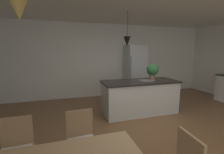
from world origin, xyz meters
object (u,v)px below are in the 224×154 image
refrigerator (135,71)px  potted_plant_on_island (153,70)px  chair_far_right (82,140)px  kitchen_island (140,96)px  chair_far_left (16,151)px

refrigerator → potted_plant_on_island: size_ratio=4.16×
chair_far_right → kitchen_island: 2.49m
potted_plant_on_island → chair_far_right: bearing=-141.0°
chair_far_right → refrigerator: (2.40, 3.37, 0.49)m
chair_far_right → chair_far_left: size_ratio=1.00×
refrigerator → potted_plant_on_island: bearing=-98.5°
potted_plant_on_island → refrigerator: bearing=81.5°
chair_far_left → potted_plant_on_island: bearing=30.5°
refrigerator → kitchen_island: bearing=-110.7°
kitchen_island → refrigerator: 1.81m
refrigerator → potted_plant_on_island: 1.66m
potted_plant_on_island → kitchen_island: bearing=180.0°
chair_far_left → potted_plant_on_island: size_ratio=1.88×
chair_far_left → kitchen_island: size_ratio=0.42×
chair_far_left → kitchen_island: 3.12m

